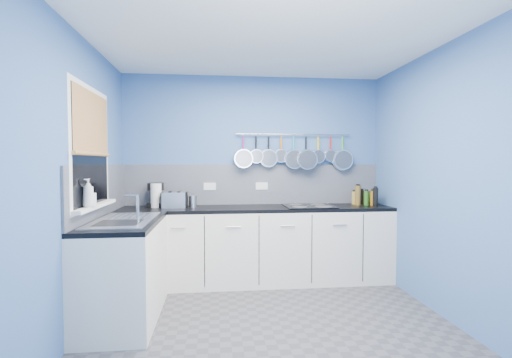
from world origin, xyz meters
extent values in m
cube|color=#47474C|center=(0.00, 0.00, -0.01)|extent=(3.20, 3.00, 0.02)
cube|color=white|center=(0.00, 0.00, 2.51)|extent=(3.20, 3.00, 0.02)
cube|color=#3E64A0|center=(0.00, 1.51, 1.25)|extent=(3.20, 0.02, 2.50)
cube|color=#3E64A0|center=(0.00, -1.51, 1.25)|extent=(3.20, 0.02, 2.50)
cube|color=#3E64A0|center=(-1.61, 0.00, 1.25)|extent=(0.02, 3.00, 2.50)
cube|color=#3E64A0|center=(1.61, 0.00, 1.25)|extent=(0.02, 3.00, 2.50)
cube|color=gray|center=(0.00, 1.49, 1.15)|extent=(3.20, 0.02, 0.50)
cube|color=gray|center=(-1.59, 0.60, 1.15)|extent=(0.02, 1.80, 0.50)
cube|color=silver|center=(0.00, 1.20, 0.43)|extent=(3.20, 0.60, 0.86)
cube|color=black|center=(0.00, 1.20, 0.88)|extent=(3.20, 0.60, 0.04)
cube|color=silver|center=(-1.30, 0.30, 0.43)|extent=(0.60, 1.20, 0.86)
cube|color=black|center=(-1.30, 0.30, 0.88)|extent=(0.60, 1.20, 0.04)
cube|color=white|center=(-1.58, 0.30, 1.55)|extent=(0.01, 1.00, 1.10)
cube|color=black|center=(-1.57, 0.30, 1.55)|extent=(0.01, 0.90, 1.00)
cube|color=tan|center=(-1.56, 0.30, 1.77)|extent=(0.01, 0.90, 0.55)
cube|color=white|center=(-1.55, 0.30, 1.04)|extent=(0.10, 0.98, 0.03)
cube|color=silver|center=(-1.30, 0.30, 0.90)|extent=(0.50, 0.95, 0.01)
cube|color=white|center=(-0.55, 1.48, 1.13)|extent=(0.15, 0.01, 0.09)
cube|color=white|center=(0.10, 1.48, 1.13)|extent=(0.15, 0.01, 0.09)
cylinder|color=silver|center=(0.50, 1.45, 1.78)|extent=(1.45, 0.02, 0.02)
imported|color=white|center=(-1.53, 0.07, 1.17)|extent=(0.12, 0.12, 0.24)
imported|color=white|center=(-1.53, 0.10, 1.14)|extent=(0.10, 0.10, 0.17)
cylinder|color=white|center=(-1.17, 1.26, 1.04)|extent=(0.13, 0.13, 0.28)
cube|color=silver|center=(-0.95, 1.23, 0.99)|extent=(0.28, 0.17, 0.18)
cylinder|color=silver|center=(-0.74, 1.27, 0.97)|extent=(0.10, 0.10, 0.13)
cube|color=black|center=(0.63, 1.15, 0.91)|extent=(0.58, 0.51, 0.01)
cylinder|color=#3F721E|center=(1.47, 1.30, 0.97)|extent=(0.07, 0.07, 0.15)
cylinder|color=black|center=(1.34, 1.31, 0.99)|extent=(0.06, 0.06, 0.18)
cylinder|color=olive|center=(1.26, 1.34, 0.98)|extent=(0.06, 0.06, 0.16)
cylinder|color=#8C5914|center=(1.44, 1.20, 0.99)|extent=(0.07, 0.07, 0.18)
cylinder|color=#265919|center=(1.37, 1.23, 0.99)|extent=(0.06, 0.06, 0.18)
cylinder|color=brown|center=(1.26, 1.24, 1.02)|extent=(0.07, 0.07, 0.24)
cylinder|color=black|center=(1.44, 1.12, 1.01)|extent=(0.06, 0.06, 0.22)
camera|label=1|loc=(-0.47, -3.12, 1.42)|focal=25.83mm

